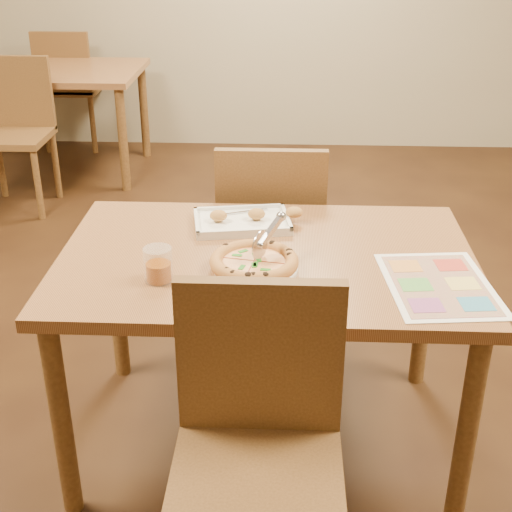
{
  "coord_description": "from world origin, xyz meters",
  "views": [
    {
      "loc": [
        0.06,
        -2.0,
        1.7
      ],
      "look_at": [
        -0.03,
        -0.11,
        0.77
      ],
      "focal_mm": 50.0,
      "sensor_mm": 36.0,
      "label": 1
    }
  ],
  "objects_px": {
    "bg_chair_near": "(16,114)",
    "appetizer_tray": "(245,221)",
    "glass_tumbler": "(158,267)",
    "chair_far": "(271,223)",
    "bg_chair_far": "(67,76)",
    "bg_table": "(45,81)",
    "dining_table": "(266,279)",
    "pizza_cutter": "(267,236)",
    "plate": "(256,269)",
    "pizza": "(254,262)",
    "menu": "(439,285)",
    "chair_near": "(258,417)"
  },
  "relations": [
    {
      "from": "pizza_cutter",
      "to": "pizza",
      "type": "bearing_deg",
      "value": 170.99
    },
    {
      "from": "bg_chair_near",
      "to": "appetizer_tray",
      "type": "height_order",
      "value": "bg_chair_near"
    },
    {
      "from": "chair_near",
      "to": "appetizer_tray",
      "type": "xyz_separation_m",
      "value": [
        -0.08,
        0.83,
        0.17
      ]
    },
    {
      "from": "glass_tumbler",
      "to": "pizza",
      "type": "bearing_deg",
      "value": 16.5
    },
    {
      "from": "chair_near",
      "to": "plate",
      "type": "xyz_separation_m",
      "value": [
        -0.03,
        0.49,
        0.16
      ]
    },
    {
      "from": "plate",
      "to": "pizza",
      "type": "height_order",
      "value": "pizza"
    },
    {
      "from": "chair_near",
      "to": "plate",
      "type": "relative_size",
      "value": 1.87
    },
    {
      "from": "bg_table",
      "to": "menu",
      "type": "height_order",
      "value": "menu"
    },
    {
      "from": "bg_chair_far",
      "to": "plate",
      "type": "relative_size",
      "value": 1.87
    },
    {
      "from": "chair_far",
      "to": "bg_chair_far",
      "type": "xyz_separation_m",
      "value": [
        -1.6,
        2.7,
        0.0
      ]
    },
    {
      "from": "bg_chair_near",
      "to": "pizza",
      "type": "height_order",
      "value": "bg_chair_near"
    },
    {
      "from": "bg_chair_near",
      "to": "plate",
      "type": "relative_size",
      "value": 1.87
    },
    {
      "from": "plate",
      "to": "pizza",
      "type": "distance_m",
      "value": 0.02
    },
    {
      "from": "bg_table",
      "to": "bg_chair_far",
      "type": "xyz_separation_m",
      "value": [
        0.0,
        0.5,
        -0.07
      ]
    },
    {
      "from": "chair_far",
      "to": "appetizer_tray",
      "type": "distance_m",
      "value": 0.42
    },
    {
      "from": "dining_table",
      "to": "chair_far",
      "type": "bearing_deg",
      "value": 90.0
    },
    {
      "from": "pizza",
      "to": "menu",
      "type": "bearing_deg",
      "value": -7.88
    },
    {
      "from": "bg_table",
      "to": "pizza",
      "type": "relative_size",
      "value": 4.86
    },
    {
      "from": "bg_chair_near",
      "to": "bg_chair_far",
      "type": "relative_size",
      "value": 1.0
    },
    {
      "from": "chair_near",
      "to": "menu",
      "type": "relative_size",
      "value": 1.14
    },
    {
      "from": "menu",
      "to": "bg_table",
      "type": "bearing_deg",
      "value": 125.22
    },
    {
      "from": "chair_near",
      "to": "appetizer_tray",
      "type": "distance_m",
      "value": 0.85
    },
    {
      "from": "bg_table",
      "to": "menu",
      "type": "bearing_deg",
      "value": -54.78
    },
    {
      "from": "bg_table",
      "to": "dining_table",
      "type": "bearing_deg",
      "value": -60.26
    },
    {
      "from": "pizza_cutter",
      "to": "glass_tumbler",
      "type": "height_order",
      "value": "pizza_cutter"
    },
    {
      "from": "chair_near",
      "to": "bg_chair_far",
      "type": "distance_m",
      "value": 4.22
    },
    {
      "from": "pizza_cutter",
      "to": "dining_table",
      "type": "bearing_deg",
      "value": 30.7
    },
    {
      "from": "plate",
      "to": "glass_tumbler",
      "type": "distance_m",
      "value": 0.29
    },
    {
      "from": "bg_chair_near",
      "to": "pizza_cutter",
      "type": "relative_size",
      "value": 2.94
    },
    {
      "from": "bg_chair_near",
      "to": "pizza_cutter",
      "type": "distance_m",
      "value": 2.78
    },
    {
      "from": "chair_near",
      "to": "bg_table",
      "type": "distance_m",
      "value": 3.76
    },
    {
      "from": "plate",
      "to": "appetizer_tray",
      "type": "relative_size",
      "value": 0.65
    },
    {
      "from": "bg_table",
      "to": "pizza_cutter",
      "type": "relative_size",
      "value": 8.12
    },
    {
      "from": "chair_near",
      "to": "menu",
      "type": "distance_m",
      "value": 0.68
    },
    {
      "from": "bg_chair_near",
      "to": "glass_tumbler",
      "type": "xyz_separation_m",
      "value": [
        1.29,
        -2.38,
        0.2
      ]
    },
    {
      "from": "dining_table",
      "to": "chair_near",
      "type": "relative_size",
      "value": 2.77
    },
    {
      "from": "menu",
      "to": "chair_far",
      "type": "bearing_deg",
      "value": 122.77
    },
    {
      "from": "bg_chair_near",
      "to": "pizza",
      "type": "relative_size",
      "value": 1.76
    },
    {
      "from": "plate",
      "to": "menu",
      "type": "height_order",
      "value": "plate"
    },
    {
      "from": "pizza_cutter",
      "to": "menu",
      "type": "xyz_separation_m",
      "value": [
        0.5,
        -0.12,
        -0.09
      ]
    },
    {
      "from": "bg_chair_far",
      "to": "dining_table",
      "type": "bearing_deg",
      "value": 115.85
    },
    {
      "from": "bg_chair_far",
      "to": "plate",
      "type": "bearing_deg",
      "value": 114.73
    },
    {
      "from": "bg_table",
      "to": "bg_chair_far",
      "type": "bearing_deg",
      "value": 90.0
    },
    {
      "from": "pizza_cutter",
      "to": "menu",
      "type": "relative_size",
      "value": 0.39
    },
    {
      "from": "dining_table",
      "to": "bg_table",
      "type": "height_order",
      "value": "same"
    },
    {
      "from": "bg_chair_near",
      "to": "glass_tumbler",
      "type": "height_order",
      "value": "bg_chair_near"
    },
    {
      "from": "bg_table",
      "to": "menu",
      "type": "relative_size",
      "value": 3.14
    },
    {
      "from": "bg_table",
      "to": "pizza",
      "type": "distance_m",
      "value": 3.3
    },
    {
      "from": "dining_table",
      "to": "pizza_cutter",
      "type": "distance_m",
      "value": 0.18
    },
    {
      "from": "bg_chair_near",
      "to": "dining_table",
      "type": "bearing_deg",
      "value": -53.95
    }
  ]
}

